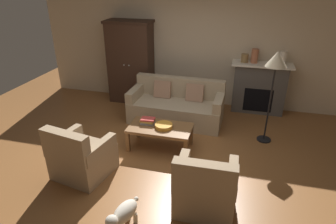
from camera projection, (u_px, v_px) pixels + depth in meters
name	position (u px, v px, depth m)	size (l,w,h in m)	color
ground_plane	(164.00, 157.00, 4.96)	(9.60, 9.60, 0.00)	brown
back_wall	(193.00, 43.00, 6.58)	(7.20, 0.10, 2.80)	beige
fireplace	(259.00, 88.00, 6.37)	(1.26, 0.48, 1.12)	#4C4947
armoire	(131.00, 62.00, 6.80)	(1.06, 0.57, 1.90)	#382319
couch	(177.00, 106.00, 6.09)	(1.94, 0.90, 0.86)	tan
coffee_table	(160.00, 129.00, 5.08)	(1.10, 0.60, 0.42)	brown
fruit_bowl	(164.00, 126.00, 5.02)	(0.31, 0.31, 0.07)	orange
book_stack	(148.00, 121.00, 5.14)	(0.26, 0.19, 0.10)	gray
mantel_vase_bronze	(245.00, 58.00, 6.17)	(0.15, 0.15, 0.18)	olive
mantel_vase_terracotta	(255.00, 56.00, 6.10)	(0.15, 0.15, 0.30)	#A86042
mantel_vase_cream	(283.00, 58.00, 5.97)	(0.14, 0.14, 0.28)	beige
armchair_near_left	(81.00, 157.00, 4.40)	(0.90, 0.90, 0.88)	#997F60
armchair_near_right	(205.00, 188.00, 3.77)	(0.79, 0.79, 0.88)	#997F60
floor_lamp	(276.00, 65.00, 4.84)	(0.36, 0.36, 1.69)	black
dog	(123.00, 214.00, 3.46)	(0.30, 0.56, 0.39)	beige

